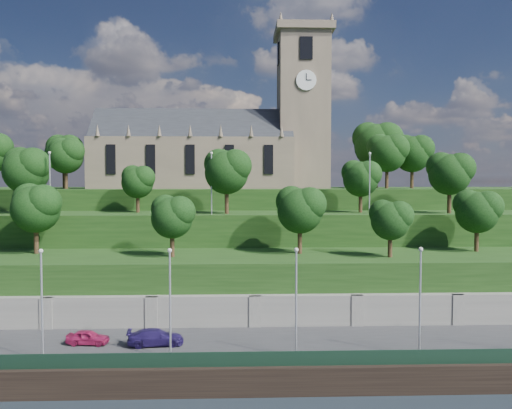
{
  "coord_description": "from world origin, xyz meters",
  "views": [
    {
      "loc": [
        3.48,
        -36.68,
        16.12
      ],
      "look_at": [
        5.72,
        30.0,
        13.04
      ],
      "focal_mm": 35.0,
      "sensor_mm": 36.0,
      "label": 1
    }
  ],
  "objects": [
    {
      "name": "ground",
      "position": [
        0.0,
        0.0,
        0.0
      ],
      "size": [
        320.0,
        320.0,
        0.0
      ],
      "primitive_type": "plane",
      "color": "black",
      "rests_on": "ground"
    },
    {
      "name": "promenade",
      "position": [
        0.0,
        6.0,
        1.0
      ],
      "size": [
        160.0,
        12.0,
        2.0
      ],
      "primitive_type": "cube",
      "color": "#2D2D30",
      "rests_on": "ground"
    },
    {
      "name": "quay_wall",
      "position": [
        0.0,
        -0.05,
        1.1
      ],
      "size": [
        160.0,
        0.5,
        2.2
      ],
      "primitive_type": "cube",
      "color": "black",
      "rests_on": "ground"
    },
    {
      "name": "fence",
      "position": [
        0.0,
        0.6,
        2.6
      ],
      "size": [
        160.0,
        0.1,
        1.2
      ],
      "primitive_type": "cube",
      "color": "black",
      "rests_on": "promenade"
    },
    {
      "name": "retaining_wall",
      "position": [
        0.0,
        11.97,
        2.5
      ],
      "size": [
        160.0,
        2.1,
        5.0
      ],
      "color": "slate",
      "rests_on": "ground"
    },
    {
      "name": "embankment_lower",
      "position": [
        0.0,
        18.0,
        4.0
      ],
      "size": [
        160.0,
        12.0,
        8.0
      ],
      "primitive_type": "cube",
      "color": "#183712",
      "rests_on": "ground"
    },
    {
      "name": "embankment_upper",
      "position": [
        0.0,
        29.0,
        6.0
      ],
      "size": [
        160.0,
        10.0,
        12.0
      ],
      "primitive_type": "cube",
      "color": "#183712",
      "rests_on": "ground"
    },
    {
      "name": "hilltop",
      "position": [
        0.0,
        50.0,
        7.5
      ],
      "size": [
        160.0,
        32.0,
        15.0
      ],
      "primitive_type": "cube",
      "color": "#183712",
      "rests_on": "ground"
    },
    {
      "name": "church",
      "position": [
        0.79,
        45.98,
        22.52
      ],
      "size": [
        38.6,
        12.35,
        27.6
      ],
      "color": "brown",
      "rests_on": "hilltop"
    },
    {
      "name": "trees_lower",
      "position": [
        0.24,
        18.37,
        12.91
      ],
      "size": [
        67.38,
        8.92,
        7.94
      ],
      "color": "#342214",
      "rests_on": "embankment_lower"
    },
    {
      "name": "trees_upper",
      "position": [
        2.61,
        27.9,
        17.37
      ],
      "size": [
        60.53,
        7.92,
        8.57
      ],
      "color": "#342214",
      "rests_on": "embankment_upper"
    },
    {
      "name": "trees_hilltop",
      "position": [
        6.24,
        45.61,
        21.55
      ],
      "size": [
        72.81,
        16.5,
        11.58
      ],
      "color": "#342214",
      "rests_on": "hilltop"
    },
    {
      "name": "lamp_posts_promenade",
      "position": [
        -2.0,
        2.5,
        7.06
      ],
      "size": [
        60.36,
        0.36,
        8.88
      ],
      "color": "#B2B2B7",
      "rests_on": "promenade"
    },
    {
      "name": "lamp_posts_upper",
      "position": [
        0.0,
        26.0,
        16.53
      ],
      "size": [
        40.36,
        0.36,
        7.85
      ],
      "color": "#B2B2B7",
      "rests_on": "embankment_upper"
    },
    {
      "name": "car_left",
      "position": [
        -9.67,
        6.41,
        2.62
      ],
      "size": [
        3.73,
        1.76,
        1.23
      ],
      "primitive_type": "imported",
      "rotation": [
        0.0,
        0.0,
        1.48
      ],
      "color": "#9D1A48",
      "rests_on": "promenade"
    },
    {
      "name": "car_right",
      "position": [
        -3.76,
        6.0,
        2.69
      ],
      "size": [
        4.97,
        2.44,
        1.39
      ],
      "primitive_type": "imported",
      "rotation": [
        0.0,
        0.0,
        1.68
      ],
      "color": "#21154C",
      "rests_on": "promenade"
    }
  ]
}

